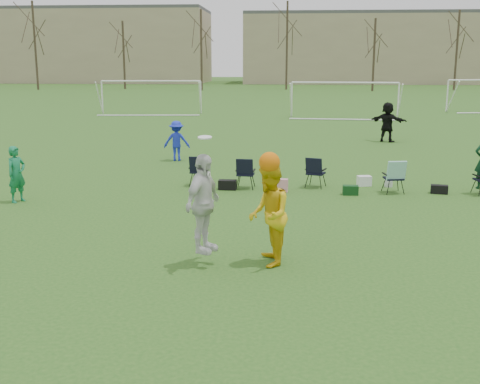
# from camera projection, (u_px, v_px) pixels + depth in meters

# --- Properties ---
(ground) EXTENTS (260.00, 260.00, 0.00)m
(ground) POSITION_uv_depth(u_px,v_px,m) (286.00, 281.00, 10.99)
(ground) COLOR #26541A
(ground) RESTS_ON ground
(fielder_green_near) EXTENTS (0.60, 0.69, 1.60)m
(fielder_green_near) POSITION_uv_depth(u_px,v_px,m) (17.00, 174.00, 16.92)
(fielder_green_near) COLOR #157749
(fielder_green_near) RESTS_ON ground
(fielder_blue) EXTENTS (1.06, 0.65, 1.58)m
(fielder_blue) POSITION_uv_depth(u_px,v_px,m) (177.00, 141.00, 23.90)
(fielder_blue) COLOR #1A2BC7
(fielder_blue) RESTS_ON ground
(fielder_black) EXTENTS (1.85, 1.40, 1.94)m
(fielder_black) POSITION_uv_depth(u_px,v_px,m) (388.00, 122.00, 29.36)
(fielder_black) COLOR black
(fielder_black) RESTS_ON ground
(center_contest) EXTENTS (2.13, 1.30, 2.56)m
(center_contest) POSITION_uv_depth(u_px,v_px,m) (243.00, 209.00, 11.62)
(center_contest) COLOR silver
(center_contest) RESTS_ON ground
(sideline_setup) EXTENTS (9.36, 1.67, 1.89)m
(sideline_setup) POSITION_uv_depth(u_px,v_px,m) (355.00, 173.00, 18.49)
(sideline_setup) COLOR #0D331D
(sideline_setup) RESTS_ON ground
(goal_left) EXTENTS (7.39, 0.76, 2.46)m
(goal_left) POSITION_uv_depth(u_px,v_px,m) (151.00, 88.00, 44.42)
(goal_left) COLOR white
(goal_left) RESTS_ON ground
(goal_mid) EXTENTS (7.40, 0.63, 2.46)m
(goal_mid) POSITION_uv_depth(u_px,v_px,m) (345.00, 90.00, 41.44)
(goal_mid) COLOR white
(goal_mid) RESTS_ON ground
(tree_line) EXTENTS (110.28, 3.28, 11.40)m
(tree_line) POSITION_uv_depth(u_px,v_px,m) (289.00, 50.00, 77.89)
(tree_line) COLOR #382B21
(tree_line) RESTS_ON ground
(building_row) EXTENTS (126.00, 16.00, 13.00)m
(building_row) POSITION_uv_depth(u_px,v_px,m) (326.00, 47.00, 102.68)
(building_row) COLOR tan
(building_row) RESTS_ON ground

